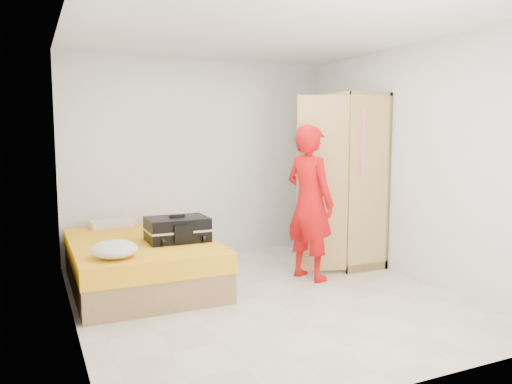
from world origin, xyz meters
name	(u,v)px	position (x,y,z in m)	size (l,w,h in m)	color
room	(265,167)	(0.00, 0.00, 1.30)	(4.00, 4.02, 2.60)	beige
bed	(141,262)	(-1.05, 0.90, 0.25)	(1.42, 2.02, 0.50)	#9F6C48
wardrobe	(339,184)	(1.45, 0.87, 1.00)	(1.14, 1.20, 2.10)	tan
person	(310,203)	(0.72, 0.36, 0.86)	(0.63, 0.41, 1.72)	red
suitcase	(177,229)	(-0.71, 0.66, 0.62)	(0.64, 0.49, 0.28)	black
round_cushion	(114,249)	(-1.43, 0.19, 0.58)	(0.42, 0.42, 0.16)	silver
pillow	(111,223)	(-1.23, 1.75, 0.55)	(0.50, 0.26, 0.09)	silver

